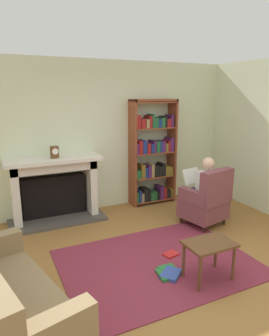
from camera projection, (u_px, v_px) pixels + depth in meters
ground at (170, 275)px, 3.67m from camera, size 14.00×14.00×0.00m
back_wall at (98, 137)px, 5.59m from camera, size 5.60×0.10×2.70m
side_wall_right at (260, 137)px, 5.55m from camera, size 0.10×5.20×2.70m
area_rug at (157, 263)px, 3.93m from camera, size 2.40×1.80×0.01m
fireplace at (54, 187)px, 5.19m from camera, size 1.58×0.64×1.10m
mantel_clock at (55, 152)px, 4.96m from camera, size 0.14×0.14×0.19m
bookshelf at (153, 155)px, 5.92m from camera, size 0.90×0.32×2.02m
armchair_reading at (207, 201)px, 4.97m from camera, size 0.76×0.74×0.97m
seated_reader at (202, 187)px, 5.02m from camera, size 0.44×0.58×1.14m
sofa_floral at (7, 304)px, 2.70m from camera, size 1.11×1.82×0.85m
side_table at (209, 248)px, 3.51m from camera, size 0.56×0.39×0.47m
scattered_books at (169, 270)px, 3.72m from camera, size 0.53×0.65×0.04m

